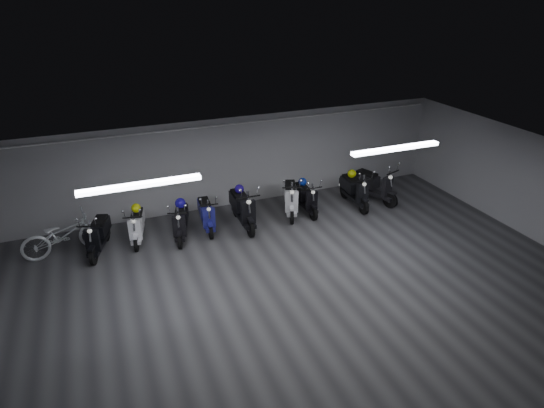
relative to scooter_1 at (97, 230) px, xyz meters
name	(u,v)px	position (x,y,z in m)	size (l,w,h in m)	color
floor	(297,293)	(4.02, -3.51, -0.66)	(14.00, 10.00, 0.01)	#3A3A3C
ceiling	(300,178)	(4.02, -3.51, 2.15)	(14.00, 10.00, 0.01)	gray
back_wall	(230,163)	(4.02, 1.50, 0.75)	(14.00, 0.01, 2.80)	#A6A6A8
right_wall	(539,190)	(11.03, -3.51, 0.75)	(0.01, 10.00, 2.80)	#A6A6A8
fluor_strip_left	(140,185)	(1.02, -2.51, 2.09)	(2.40, 0.18, 0.08)	white
fluor_strip_right	(396,148)	(7.02, -2.51, 2.09)	(2.40, 0.18, 0.08)	white
conduit	(229,124)	(4.02, 1.41, 1.97)	(0.05, 0.05, 13.60)	white
scooter_1	(97,230)	(0.00, 0.00, 0.00)	(0.59, 1.76, 1.31)	black
scooter_2	(136,221)	(1.00, 0.22, -0.05)	(0.54, 1.63, 1.21)	white
scooter_3	(181,217)	(2.13, -0.04, -0.02)	(0.57, 1.71, 1.27)	black
scooter_4	(206,209)	(2.89, 0.18, -0.03)	(0.56, 1.68, 1.25)	navy
scooter_5	(243,203)	(3.90, -0.02, 0.09)	(0.67, 2.00, 1.49)	black
scooter_6	(291,193)	(5.48, 0.19, 0.05)	(0.63, 1.88, 1.40)	white
scooter_7	(306,193)	(5.95, 0.13, -0.02)	(0.57, 1.70, 1.26)	black
scooter_8	(355,185)	(7.57, -0.02, 0.04)	(0.62, 1.85, 1.38)	black
scooter_9	(375,180)	(8.33, 0.05, 0.07)	(0.65, 1.95, 1.45)	black
bicycle	(63,230)	(-0.81, 0.27, 0.01)	(0.73, 2.06, 1.33)	white
helmet_0	(302,182)	(5.95, 0.37, 0.26)	(0.25, 0.25, 0.25)	navy
helmet_1	(180,203)	(2.20, 0.19, 0.28)	(0.29, 0.29, 0.29)	#190D92
helmet_2	(136,208)	(1.05, 0.45, 0.23)	(0.25, 0.25, 0.25)	#DAE90D
helmet_3	(239,189)	(3.91, 0.25, 0.40)	(0.26, 0.26, 0.26)	#210C8E
helmet_4	(352,174)	(7.58, 0.23, 0.33)	(0.27, 0.27, 0.27)	#BBCA0B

